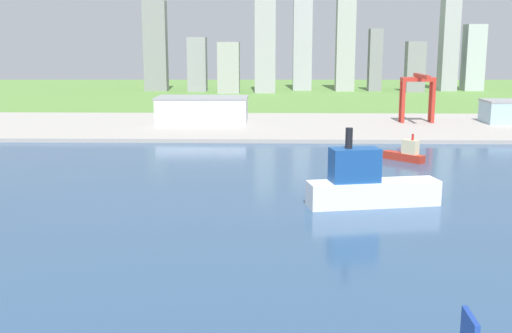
# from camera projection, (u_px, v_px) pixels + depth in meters

# --- Properties ---
(ground_plane) EXTENTS (2400.00, 2400.00, 0.00)m
(ground_plane) POSITION_uv_depth(u_px,v_px,m) (284.00, 191.00, 249.22)
(ground_plane) COLOR #59873D
(water_bay) EXTENTS (840.00, 360.00, 0.15)m
(water_bay) POSITION_uv_depth(u_px,v_px,m) (288.00, 237.00, 190.38)
(water_bay) COLOR #2D4C70
(water_bay) RESTS_ON ground
(industrial_pier) EXTENTS (840.00, 140.00, 2.50)m
(industrial_pier) POSITION_uv_depth(u_px,v_px,m) (279.00, 126.00, 435.25)
(industrial_pier) COLOR #A19C95
(industrial_pier) RESTS_ON ground
(ferry_boat) EXTENTS (49.32, 19.80, 28.81)m
(ferry_boat) POSITION_uv_depth(u_px,v_px,m) (368.00, 185.00, 225.32)
(ferry_boat) COLOR white
(ferry_boat) RESTS_ON water_bay
(tugboat_small) EXTENTS (18.64, 19.56, 14.13)m
(tugboat_small) POSITION_uv_depth(u_px,v_px,m) (406.00, 153.00, 311.42)
(tugboat_small) COLOR #B22D1E
(tugboat_small) RESTS_ON water_bay
(port_crane_red) EXTENTS (23.45, 39.54, 34.68)m
(port_crane_red) POSITION_uv_depth(u_px,v_px,m) (418.00, 87.00, 438.57)
(port_crane_red) COLOR #B72D23
(port_crane_red) RESTS_ON industrial_pier
(warehouse_main) EXTENTS (64.49, 33.39, 18.54)m
(warehouse_main) POSITION_uv_depth(u_px,v_px,m) (202.00, 110.00, 441.41)
(warehouse_main) COLOR silver
(warehouse_main) RESTS_ON industrial_pier
(warehouse_annex) EXTENTS (34.66, 27.56, 16.21)m
(warehouse_annex) POSITION_uv_depth(u_px,v_px,m) (509.00, 111.00, 440.81)
(warehouse_annex) COLOR #99BCD1
(warehouse_annex) RESTS_ON industrial_pier
(distant_skyline) EXTENTS (416.98, 69.48, 157.25)m
(distant_skyline) POSITION_uv_depth(u_px,v_px,m) (324.00, 44.00, 753.77)
(distant_skyline) COLOR gray
(distant_skyline) RESTS_ON ground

